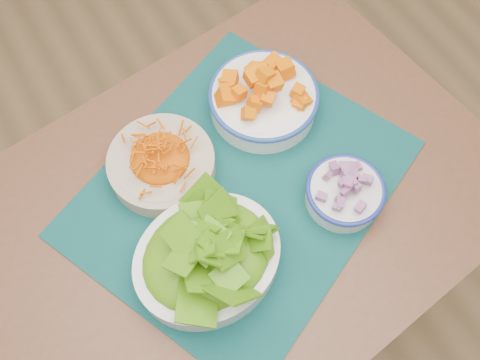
{
  "coord_description": "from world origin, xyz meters",
  "views": [
    {
      "loc": [
        -0.22,
        -0.23,
        1.67
      ],
      "look_at": [
        -0.0,
        0.14,
        0.78
      ],
      "focal_mm": 40.0,
      "sensor_mm": 36.0,
      "label": 1
    }
  ],
  "objects_px": {
    "placemat": "(240,187)",
    "carrot_bowl": "(161,161)",
    "table": "(219,234)",
    "squash_bowl": "(264,94)",
    "onion_bowl": "(345,192)",
    "lettuce_bowl": "(207,255)"
  },
  "relations": [
    {
      "from": "table",
      "to": "onion_bowl",
      "type": "bearing_deg",
      "value": -30.86
    },
    {
      "from": "carrot_bowl",
      "to": "onion_bowl",
      "type": "relative_size",
      "value": 1.69
    },
    {
      "from": "squash_bowl",
      "to": "lettuce_bowl",
      "type": "distance_m",
      "value": 0.34
    },
    {
      "from": "carrot_bowl",
      "to": "table",
      "type": "bearing_deg",
      "value": -70.68
    },
    {
      "from": "carrot_bowl",
      "to": "lettuce_bowl",
      "type": "height_order",
      "value": "lettuce_bowl"
    },
    {
      "from": "carrot_bowl",
      "to": "lettuce_bowl",
      "type": "xyz_separation_m",
      "value": [
        -0.02,
        -0.21,
        0.02
      ]
    },
    {
      "from": "placemat",
      "to": "carrot_bowl",
      "type": "bearing_deg",
      "value": 112.3
    },
    {
      "from": "placemat",
      "to": "carrot_bowl",
      "type": "distance_m",
      "value": 0.16
    },
    {
      "from": "table",
      "to": "carrot_bowl",
      "type": "relative_size",
      "value": 4.7
    },
    {
      "from": "table",
      "to": "lettuce_bowl",
      "type": "distance_m",
      "value": 0.2
    },
    {
      "from": "lettuce_bowl",
      "to": "onion_bowl",
      "type": "distance_m",
      "value": 0.28
    },
    {
      "from": "squash_bowl",
      "to": "onion_bowl",
      "type": "xyz_separation_m",
      "value": [
        0.02,
        -0.25,
        -0.02
      ]
    },
    {
      "from": "table",
      "to": "squash_bowl",
      "type": "height_order",
      "value": "squash_bowl"
    },
    {
      "from": "placemat",
      "to": "onion_bowl",
      "type": "bearing_deg",
      "value": -61.86
    },
    {
      "from": "table",
      "to": "placemat",
      "type": "distance_m",
      "value": 0.13
    },
    {
      "from": "table",
      "to": "lettuce_bowl",
      "type": "xyz_separation_m",
      "value": [
        -0.06,
        -0.08,
        0.17
      ]
    },
    {
      "from": "squash_bowl",
      "to": "onion_bowl",
      "type": "distance_m",
      "value": 0.25
    },
    {
      "from": "carrot_bowl",
      "to": "squash_bowl",
      "type": "bearing_deg",
      "value": 5.61
    },
    {
      "from": "onion_bowl",
      "to": "lettuce_bowl",
      "type": "bearing_deg",
      "value": 176.79
    },
    {
      "from": "placemat",
      "to": "carrot_bowl",
      "type": "xyz_separation_m",
      "value": [
        -0.11,
        0.11,
        0.04
      ]
    },
    {
      "from": "table",
      "to": "carrot_bowl",
      "type": "bearing_deg",
      "value": 102.31
    },
    {
      "from": "placemat",
      "to": "lettuce_bowl",
      "type": "distance_m",
      "value": 0.17
    }
  ]
}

